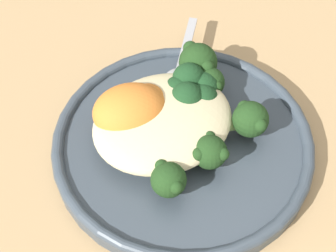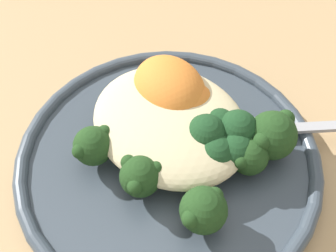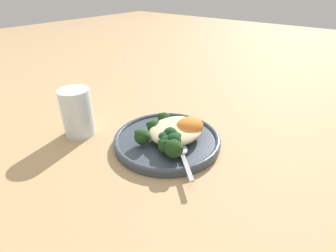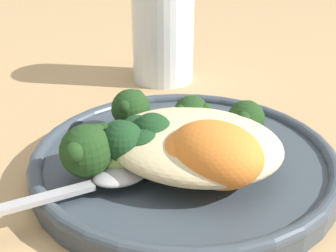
% 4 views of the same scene
% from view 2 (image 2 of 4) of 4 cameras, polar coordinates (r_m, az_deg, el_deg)
% --- Properties ---
extents(ground_plane, '(4.00, 4.00, 0.00)m').
position_cam_2_polar(ground_plane, '(0.40, -2.70, -5.44)').
color(ground_plane, tan).
extents(plate, '(0.25, 0.25, 0.02)m').
position_cam_2_polar(plate, '(0.39, 0.04, -4.46)').
color(plate, '#38424C').
rests_on(plate, ground_plane).
extents(quinoa_mound, '(0.13, 0.11, 0.03)m').
position_cam_2_polar(quinoa_mound, '(0.38, 0.52, 0.11)').
color(quinoa_mound, beige).
rests_on(quinoa_mound, plate).
extents(broccoli_stalk_0, '(0.05, 0.11, 0.03)m').
position_cam_2_polar(broccoli_stalk_0, '(0.37, -6.61, -1.64)').
color(broccoli_stalk_0, '#8EB25B').
rests_on(broccoli_stalk_0, plate).
extents(broccoli_stalk_1, '(0.05, 0.09, 0.03)m').
position_cam_2_polar(broccoli_stalk_1, '(0.36, -2.20, -4.10)').
color(broccoli_stalk_1, '#8EB25B').
rests_on(broccoli_stalk_1, plate).
extents(broccoli_stalk_2, '(0.11, 0.09, 0.03)m').
position_cam_2_polar(broccoli_stalk_2, '(0.35, 3.35, -7.38)').
color(broccoli_stalk_2, '#8EB25B').
rests_on(broccoli_stalk_2, plate).
extents(broccoli_stalk_3, '(0.10, 0.04, 0.03)m').
position_cam_2_polar(broccoli_stalk_3, '(0.37, 7.60, -2.62)').
color(broccoli_stalk_3, '#8EB25B').
rests_on(broccoli_stalk_3, plate).
extents(broccoli_stalk_4, '(0.10, 0.07, 0.04)m').
position_cam_2_polar(broccoli_stalk_4, '(0.38, 10.24, -0.79)').
color(broccoli_stalk_4, '#8EB25B').
rests_on(broccoli_stalk_4, plate).
extents(sweet_potato_chunk_0, '(0.04, 0.05, 0.04)m').
position_cam_2_polar(sweet_potato_chunk_0, '(0.39, 2.39, 2.47)').
color(sweet_potato_chunk_0, orange).
rests_on(sweet_potato_chunk_0, plate).
extents(sweet_potato_chunk_1, '(0.08, 0.07, 0.05)m').
position_cam_2_polar(sweet_potato_chunk_1, '(0.39, 0.19, 4.53)').
color(sweet_potato_chunk_1, orange).
rests_on(sweet_potato_chunk_1, plate).
extents(kale_tuft, '(0.06, 0.06, 0.04)m').
position_cam_2_polar(kale_tuft, '(0.37, 6.70, -1.60)').
color(kale_tuft, '#193D1E').
rests_on(kale_tuft, plate).
extents(spoon, '(0.10, 0.10, 0.01)m').
position_cam_2_polar(spoon, '(0.40, 10.89, -0.35)').
color(spoon, '#A3A3A8').
rests_on(spoon, plate).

